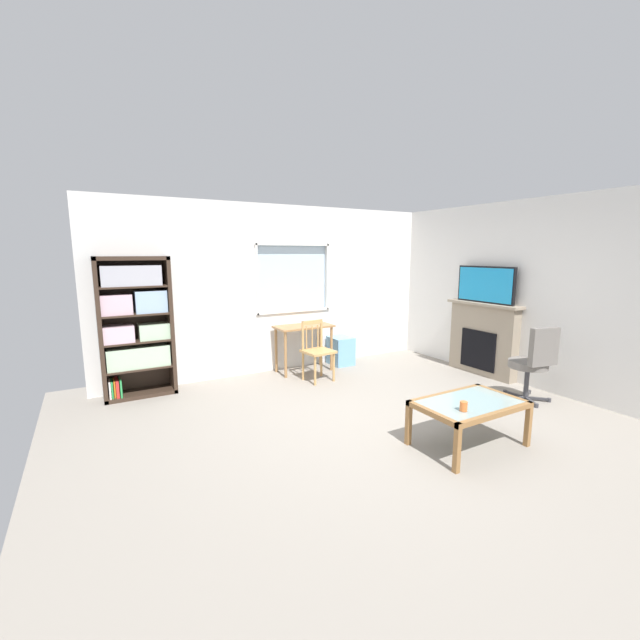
% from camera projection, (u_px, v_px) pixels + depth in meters
% --- Properties ---
extents(ground, '(6.55, 6.08, 0.02)m').
position_uv_depth(ground, '(370.00, 424.00, 4.61)').
color(ground, gray).
extents(wall_back_with_window, '(5.55, 0.15, 2.66)m').
position_uv_depth(wall_back_with_window, '(275.00, 290.00, 6.55)').
color(wall_back_with_window, silver).
rests_on(wall_back_with_window, ground).
extents(wall_right, '(0.12, 5.28, 2.66)m').
position_uv_depth(wall_right, '(532.00, 294.00, 5.78)').
color(wall_right, silver).
rests_on(wall_right, ground).
extents(bookshelf, '(0.90, 0.38, 1.86)m').
position_uv_depth(bookshelf, '(135.00, 323.00, 5.36)').
color(bookshelf, '#38281E').
rests_on(bookshelf, ground).
extents(desk_under_window, '(0.92, 0.46, 0.75)m').
position_uv_depth(desk_under_window, '(304.00, 333.00, 6.53)').
color(desk_under_window, '#A37547').
rests_on(desk_under_window, ground).
extents(wooden_chair, '(0.46, 0.44, 0.90)m').
position_uv_depth(wooden_chair, '(317.00, 350.00, 6.09)').
color(wooden_chair, tan).
rests_on(wooden_chair, ground).
extents(plastic_drawer_unit, '(0.35, 0.40, 0.48)m').
position_uv_depth(plastic_drawer_unit, '(341.00, 351.00, 7.00)').
color(plastic_drawer_unit, '#72ADDB').
rests_on(plastic_drawer_unit, ground).
extents(fireplace, '(0.26, 1.25, 1.14)m').
position_uv_depth(fireplace, '(483.00, 338.00, 6.39)').
color(fireplace, gray).
rests_on(fireplace, ground).
extents(tv, '(0.06, 1.00, 0.56)m').
position_uv_depth(tv, '(485.00, 285.00, 6.24)').
color(tv, black).
rests_on(tv, fireplace).
extents(office_chair, '(0.58, 0.60, 1.00)m').
position_uv_depth(office_chair, '(534.00, 360.00, 5.17)').
color(office_chair, slate).
rests_on(office_chair, ground).
extents(coffee_table, '(1.06, 0.67, 0.46)m').
position_uv_depth(coffee_table, '(469.00, 407.00, 4.02)').
color(coffee_table, '#8C9E99').
rests_on(coffee_table, ground).
extents(sippy_cup, '(0.07, 0.07, 0.09)m').
position_uv_depth(sippy_cup, '(464.00, 406.00, 3.76)').
color(sippy_cup, orange).
rests_on(sippy_cup, coffee_table).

